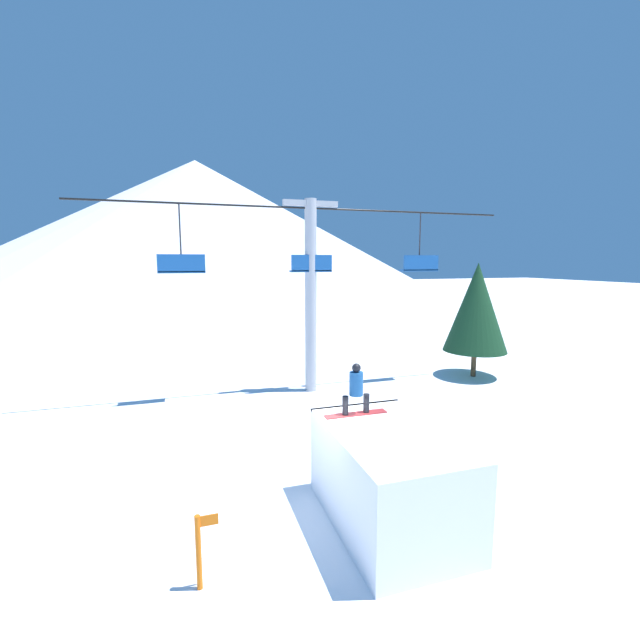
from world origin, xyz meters
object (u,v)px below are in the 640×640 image
(snow_ramp, at_px, (389,478))
(trail_marker, at_px, (199,550))
(distant_skier, at_px, (311,372))
(snowboarder, at_px, (356,390))
(pine_tree_near, at_px, (476,307))

(snow_ramp, height_order, trail_marker, snow_ramp)
(distant_skier, bearing_deg, snowboarder, -100.16)
(trail_marker, distance_m, distant_skier, 12.54)
(snowboarder, xyz_separation_m, distant_skier, (1.67, 9.34, -2.06))
(trail_marker, xyz_separation_m, distant_skier, (5.44, 11.29, -0.09))
(snowboarder, distance_m, pine_tree_near, 13.12)
(snowboarder, distance_m, trail_marker, 4.68)
(snowboarder, xyz_separation_m, trail_marker, (-3.77, -1.95, -1.97))
(trail_marker, bearing_deg, snowboarder, 27.40)
(snowboarder, relative_size, trail_marker, 1.11)
(snow_ramp, distance_m, pine_tree_near, 13.92)
(trail_marker, bearing_deg, snow_ramp, 10.39)
(snow_ramp, distance_m, trail_marker, 4.14)
(snowboarder, bearing_deg, snow_ramp, -76.46)
(distant_skier, bearing_deg, snow_ramp, -97.47)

